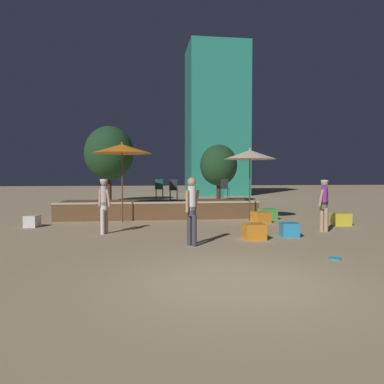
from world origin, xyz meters
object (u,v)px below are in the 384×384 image
at_px(cube_seat_4, 254,231).
at_px(person_1, 104,203).
at_px(cube_seat_5, 32,221).
at_px(cube_seat_2, 268,214).
at_px(background_tree_1, 109,153).
at_px(bistro_chair_0, 159,187).
at_px(background_tree_0, 219,165).
at_px(person_0, 192,208).
at_px(patio_umbrella_0, 122,149).
at_px(patio_umbrella_1, 250,155).
at_px(cube_seat_3, 341,219).
at_px(person_2, 324,203).
at_px(bistro_chair_1, 174,188).
at_px(frisbee_disc, 335,259).
at_px(cube_seat_0, 261,217).
at_px(cube_seat_1, 289,230).
at_px(bistro_chair_2, 225,186).

relative_size(cube_seat_4, person_1, 0.35).
height_order(cube_seat_4, cube_seat_5, cube_seat_4).
relative_size(cube_seat_2, background_tree_1, 0.13).
height_order(cube_seat_5, bistro_chair_0, bistro_chair_0).
xyz_separation_m(background_tree_0, background_tree_1, (-7.43, 1.32, 0.84)).
height_order(person_0, person_1, person_0).
bearing_deg(person_1, patio_umbrella_0, -154.98).
distance_m(cube_seat_5, bistro_chair_0, 5.73).
bearing_deg(patio_umbrella_1, cube_seat_3, -32.17).
height_order(person_2, bistro_chair_1, person_2).
height_order(cube_seat_5, frisbee_disc, cube_seat_5).
bearing_deg(cube_seat_3, cube_seat_0, 156.21).
bearing_deg(cube_seat_4, person_2, 21.74).
height_order(patio_umbrella_0, cube_seat_4, patio_umbrella_0).
bearing_deg(person_0, bistro_chair_0, 145.80).
xyz_separation_m(cube_seat_1, person_1, (-5.54, 1.29, 0.76)).
distance_m(person_1, background_tree_0, 14.77).
bearing_deg(background_tree_1, cube_seat_0, -61.44).
height_order(bistro_chair_2, background_tree_1, background_tree_1).
distance_m(bistro_chair_1, background_tree_1, 11.21).
height_order(cube_seat_1, person_2, person_2).
xyz_separation_m(bistro_chair_2, frisbee_disc, (0.23, -9.86, -1.28)).
bearing_deg(cube_seat_2, background_tree_1, 122.71).
height_order(cube_seat_3, cube_seat_5, cube_seat_3).
bearing_deg(cube_seat_2, person_0, -126.20).
xyz_separation_m(bistro_chair_0, bistro_chair_1, (0.57, -0.98, 0.00)).
height_order(patio_umbrella_0, cube_seat_0, patio_umbrella_0).
bearing_deg(bistro_chair_2, cube_seat_3, -57.22).
bearing_deg(bistro_chair_2, cube_seat_4, -98.72).
height_order(patio_umbrella_0, cube_seat_3, patio_umbrella_0).
bearing_deg(cube_seat_0, person_0, -126.91).
xyz_separation_m(cube_seat_2, background_tree_1, (-7.40, 11.52, 3.14)).
relative_size(cube_seat_3, background_tree_0, 0.17).
distance_m(cube_seat_4, person_1, 4.69).
relative_size(cube_seat_0, background_tree_1, 0.14).
distance_m(patio_umbrella_0, background_tree_1, 11.87).
distance_m(patio_umbrella_0, bistro_chair_0, 3.19).
relative_size(cube_seat_1, bistro_chair_2, 0.61).
distance_m(cube_seat_4, frisbee_disc, 2.93).
distance_m(patio_umbrella_0, bistro_chair_2, 5.65).
xyz_separation_m(frisbee_disc, background_tree_1, (-6.36, 18.86, 3.34)).
xyz_separation_m(cube_seat_0, person_2, (1.28, -2.58, 0.74)).
bearing_deg(cube_seat_1, background_tree_1, 112.54).
xyz_separation_m(patio_umbrella_1, cube_seat_3, (2.91, -1.83, -2.43)).
bearing_deg(cube_seat_2, bistro_chair_1, 164.14).
distance_m(cube_seat_2, frisbee_disc, 7.42).
bearing_deg(patio_umbrella_1, bistro_chair_2, 98.07).
height_order(cube_seat_3, person_1, person_1).
xyz_separation_m(patio_umbrella_1, cube_seat_0, (0.26, -0.66, -2.46)).
bearing_deg(cube_seat_1, patio_umbrella_0, 141.57).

